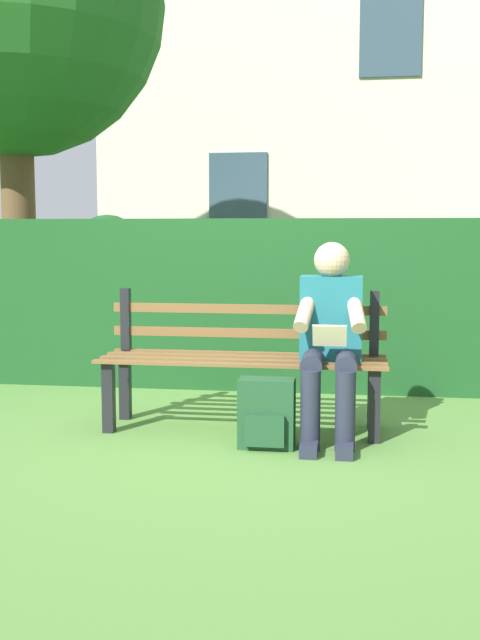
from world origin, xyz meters
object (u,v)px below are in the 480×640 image
object	(u,v)px
park_bench	(244,360)
person_seated	(330,334)
backpack	(267,414)
tree	(3,13)

from	to	relation	value
park_bench	person_seated	world-z (taller)	person_seated
park_bench	backpack	distance (m)	0.54
person_seated	tree	world-z (taller)	tree
park_bench	tree	world-z (taller)	tree
park_bench	person_seated	distance (m)	0.61
person_seated	backpack	distance (m)	0.63
park_bench	backpack	bearing A→B (deg)	114.22
tree	person_seated	bearing A→B (deg)	137.77
person_seated	backpack	bearing A→B (deg)	37.68
tree	backpack	xyz separation A→B (m)	(-3.15, 3.46, -3.31)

